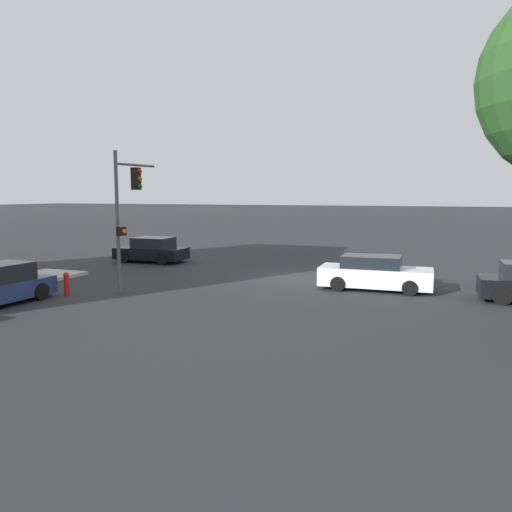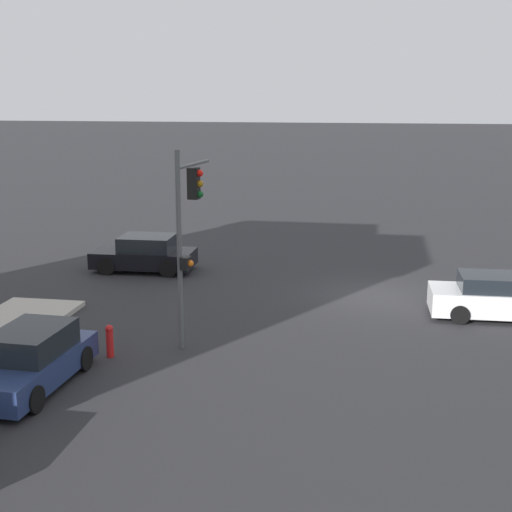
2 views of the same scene
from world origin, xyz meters
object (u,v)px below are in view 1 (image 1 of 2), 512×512
object	(u,v)px
crossing_car_0	(374,274)
fire_hydrant	(66,283)
traffic_signal	(127,202)
crossing_car_2	(152,250)

from	to	relation	value
crossing_car_0	fire_hydrant	size ratio (longest dim) A/B	4.98
crossing_car_0	fire_hydrant	world-z (taller)	crossing_car_0
traffic_signal	crossing_car_0	xyz separation A→B (m)	(-9.26, -3.92, -2.97)
traffic_signal	crossing_car_2	distance (m)	9.44
fire_hydrant	crossing_car_0	bearing A→B (deg)	-153.89
traffic_signal	crossing_car_2	xyz separation A→B (m)	(4.02, -8.01, -2.96)
traffic_signal	crossing_car_2	size ratio (longest dim) A/B	1.37
crossing_car_0	traffic_signal	bearing A→B (deg)	-158.51
crossing_car_0	crossing_car_2	distance (m)	13.89
crossing_car_2	fire_hydrant	bearing A→B (deg)	101.43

